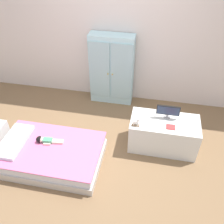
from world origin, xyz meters
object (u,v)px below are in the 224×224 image
(wardrobe, at_px, (112,70))
(book_red, at_px, (171,127))
(bed, at_px, (51,154))
(doll, at_px, (45,140))
(tv_monitor, at_px, (168,111))
(rocking_horse_toy, at_px, (136,122))
(tv_stand, at_px, (163,134))

(wardrobe, relative_size, book_red, 10.48)
(bed, xyz_separation_m, wardrobe, (0.57, 1.67, 0.52))
(doll, height_order, tv_monitor, tv_monitor)
(wardrobe, bearing_deg, rocking_horse_toy, -64.08)
(wardrobe, distance_m, tv_monitor, 1.40)
(rocking_horse_toy, height_order, book_red, rocking_horse_toy)
(doll, xyz_separation_m, wardrobe, (0.67, 1.58, 0.34))
(bed, distance_m, tv_monitor, 1.80)
(bed, relative_size, tv_stand, 1.45)
(tv_stand, xyz_separation_m, rocking_horse_toy, (-0.41, -0.17, 0.31))
(tv_monitor, bearing_deg, book_red, -74.52)
(rocking_horse_toy, bearing_deg, tv_stand, 22.98)
(wardrobe, height_order, tv_monitor, wardrobe)
(bed, bearing_deg, rocking_horse_toy, 20.87)
(bed, xyz_separation_m, doll, (-0.10, 0.09, 0.18))
(bed, distance_m, book_red, 1.76)
(doll, distance_m, rocking_horse_toy, 1.34)
(wardrobe, relative_size, tv_stand, 1.30)
(tv_stand, bearing_deg, tv_monitor, 78.02)
(rocking_horse_toy, bearing_deg, tv_monitor, 31.50)
(tv_stand, bearing_deg, wardrobe, 133.56)
(tv_monitor, bearing_deg, wardrobe, 136.59)
(tv_stand, bearing_deg, bed, -158.58)
(tv_monitor, distance_m, book_red, 0.24)
(rocking_horse_toy, distance_m, book_red, 0.49)
(tv_stand, distance_m, book_red, 0.29)
(bed, relative_size, rocking_horse_toy, 11.15)
(tv_monitor, bearing_deg, bed, -156.10)
(rocking_horse_toy, bearing_deg, bed, -159.13)
(tv_monitor, xyz_separation_m, rocking_horse_toy, (-0.42, -0.26, -0.06))
(tv_stand, distance_m, tv_monitor, 0.39)
(tv_monitor, distance_m, rocking_horse_toy, 0.50)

